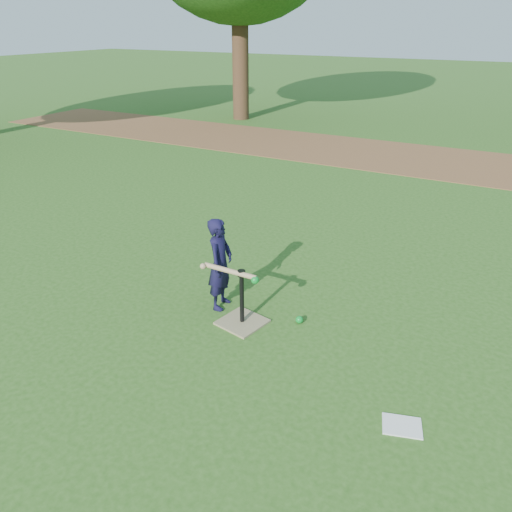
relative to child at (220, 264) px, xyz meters
The scene contains 7 objects.
ground 0.63m from the child, ahead, with size 80.00×80.00×0.00m, color #285116.
dirt_strip 7.58m from the child, 87.25° to the left, with size 24.00×3.00×0.01m, color brown.
child is the anchor object (origin of this frame).
wiffle_ball_ground 1.02m from the child, ahead, with size 0.08×0.08×0.08m, color #0C8527.
clipboard 2.42m from the child, 21.34° to the right, with size 0.30×0.23×0.01m, color white.
batting_tee 0.59m from the child, 27.40° to the right, with size 0.51×0.51×0.61m.
swing_action 0.37m from the child, 37.79° to the right, with size 0.66×0.10×0.09m.
Camera 1 is at (2.26, -4.04, 2.87)m, focal length 35.00 mm.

